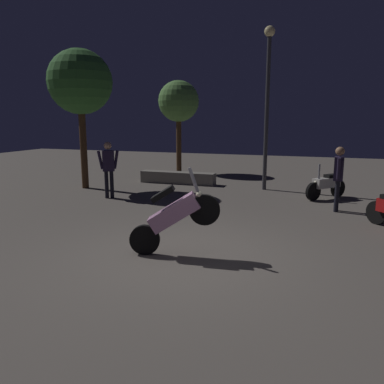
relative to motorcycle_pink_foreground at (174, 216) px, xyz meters
name	(u,v)px	position (x,y,z in m)	size (l,w,h in m)	color
ground_plane	(183,256)	(0.18, 0.00, -0.74)	(40.00, 40.00, 0.00)	#605951
motorcycle_pink_foreground	(174,216)	(0.00, 0.00, 0.00)	(1.62, 0.55, 1.63)	black
motorcycle_white_parked_left	(326,185)	(2.67, 6.21, -0.31)	(1.18, 1.30, 1.11)	black
person_rider_beside	(338,173)	(2.93, 4.56, 0.30)	(0.26, 0.67, 1.75)	black
person_bystander_far	(108,165)	(-3.82, 4.11, 0.32)	(0.61, 0.44, 1.77)	black
streetlamp_near	(268,90)	(0.60, 7.18, 2.69)	(0.36, 0.36, 5.48)	#38383D
tree_left_bg	(80,83)	(-5.59, 5.40, 2.95)	(2.22, 2.22, 4.84)	#4C331E
tree_center_bg	(179,102)	(-3.88, 10.48, 2.47)	(1.87, 1.87, 4.20)	#4C331E
planter_wall_low	(178,178)	(-2.76, 7.39, -0.52)	(2.96, 0.50, 0.45)	gray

